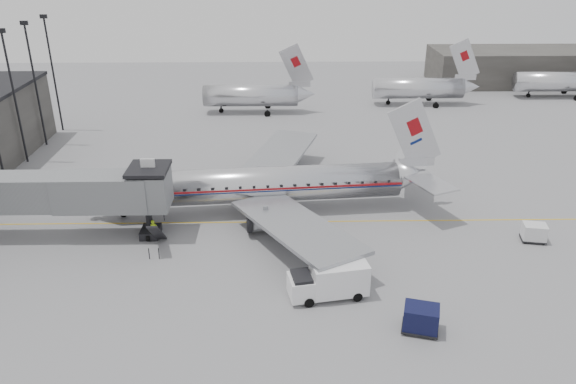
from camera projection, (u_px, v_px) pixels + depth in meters
The scene contains 12 objects.
ground at pixel (255, 255), 46.50m from camera, with size 160.00×160.00×0.00m, color slate.
hangar at pixel (516, 66), 100.70m from camera, with size 30.00×12.00×6.00m, color #383633.
apron_line at pixel (289, 222), 52.01m from camera, with size 0.15×60.00×0.01m, color gold.
jet_bridge at pixel (60, 193), 47.82m from camera, with size 21.00×6.20×7.10m.
distant_aircraft_near at pixel (252, 95), 83.59m from camera, with size 16.39×3.20×10.26m.
distant_aircraft_mid at pixel (419, 87), 87.69m from camera, with size 16.39×3.20×10.26m.
distant_aircraft_far at pixel (559, 81), 91.76m from camera, with size 16.39×3.20×10.26m.
airliner at pixel (264, 185), 53.13m from camera, with size 33.98×31.38×10.75m.
service_van at pixel (329, 280), 40.65m from camera, with size 6.01×3.16×2.69m.
baggage_cart_navy at pixel (421, 318), 37.18m from camera, with size 2.79×2.40×1.87m.
baggage_cart_white at pixel (534, 232), 48.40m from camera, with size 2.25×1.87×1.58m.
ramp_worker at pixel (154, 230), 48.70m from camera, with size 0.65×0.43×1.79m, color #9ECD18.
Camera 1 is at (1.98, -40.23, 23.97)m, focal length 35.00 mm.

